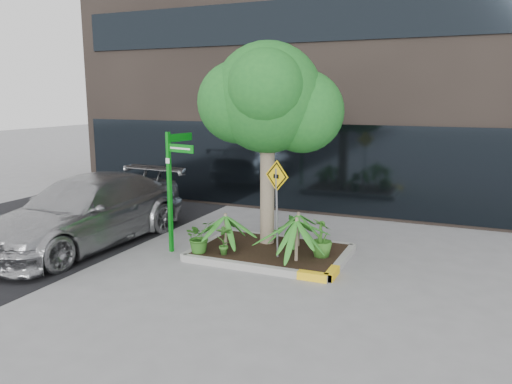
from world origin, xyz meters
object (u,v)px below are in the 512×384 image
at_px(tree, 268,98).
at_px(street_sign_post, 173,179).
at_px(parked_car, 86,211).
at_px(cattle_sign, 277,193).

distance_m(tree, street_sign_post, 2.77).
xyz_separation_m(parked_car, street_sign_post, (2.21, 0.35, 0.88)).
bearing_deg(parked_car, cattle_sign, 8.95).
distance_m(parked_car, street_sign_post, 2.40).
height_order(parked_car, street_sign_post, street_sign_post).
height_order(parked_car, cattle_sign, cattle_sign).
xyz_separation_m(tree, street_sign_post, (-1.86, -1.05, -1.77)).
xyz_separation_m(tree, parked_car, (-4.06, -1.41, -2.65)).
bearing_deg(parked_car, street_sign_post, 12.75).
distance_m(parked_car, cattle_sign, 4.74).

